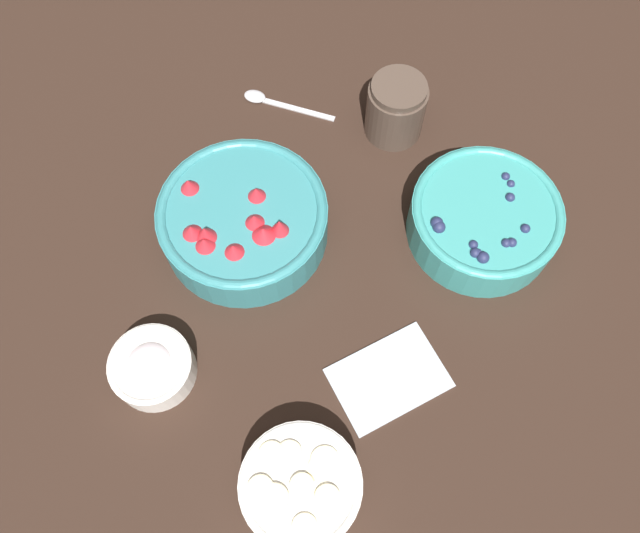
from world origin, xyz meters
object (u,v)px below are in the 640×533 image
object	(u,v)px
bowl_blueberries	(484,219)
bowl_cream	(152,367)
bowl_bananas	(301,486)
jar_chocolate	(395,110)
bowl_strawberries	(243,219)

from	to	relation	value
bowl_blueberries	bowl_cream	distance (m)	0.44
bowl_blueberries	bowl_bananas	distance (m)	0.39
bowl_cream	jar_chocolate	bearing A→B (deg)	-177.76
bowl_cream	bowl_bananas	bearing A→B (deg)	95.19
bowl_blueberries	bowl_bananas	size ratio (longest dim) A/B	1.45
bowl_blueberries	jar_chocolate	bearing A→B (deg)	-105.73
bowl_blueberries	jar_chocolate	distance (m)	0.20
bowl_bananas	bowl_cream	world-z (taller)	bowl_bananas
bowl_blueberries	bowl_strawberries	bearing A→B (deg)	-47.40
bowl_blueberries	bowl_bananas	world-z (taller)	bowl_blueberries
bowl_strawberries	bowl_bananas	world-z (taller)	bowl_strawberries
bowl_blueberries	jar_chocolate	size ratio (longest dim) A/B	2.12
bowl_strawberries	bowl_bananas	xyz separation A→B (m)	(0.18, 0.27, -0.01)
bowl_blueberries	bowl_cream	size ratio (longest dim) A/B	1.97
bowl_strawberries	bowl_bananas	distance (m)	0.33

